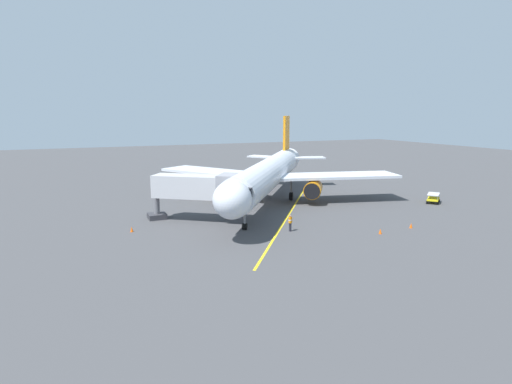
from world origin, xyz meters
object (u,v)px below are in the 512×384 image
at_px(jet_bridge, 203,188).
at_px(tug_near_nose, 252,182).
at_px(safety_cone_wing_port, 380,231).
at_px(safety_cone_nose_left, 411,226).
at_px(safety_cone_nose_right, 132,229).
at_px(baggage_cart_portside, 433,198).
at_px(ground_crew_marshaller, 290,223).
at_px(airplane, 269,174).

xyz_separation_m(jet_bridge, tug_near_nose, (-14.22, -19.30, -3.06)).
bearing_deg(jet_bridge, safety_cone_wing_port, 140.53).
height_order(safety_cone_nose_left, safety_cone_nose_right, same).
distance_m(baggage_cart_portside, safety_cone_nose_left, 14.91).
relative_size(jet_bridge, ground_crew_marshaller, 6.05).
distance_m(tug_near_nose, safety_cone_nose_left, 31.36).
bearing_deg(airplane, baggage_cart_portside, 156.34).
bearing_deg(safety_cone_nose_right, jet_bridge, -170.61).
distance_m(tug_near_nose, safety_cone_nose_right, 30.33).
relative_size(airplane, safety_cone_wing_port, 63.37).
xyz_separation_m(baggage_cart_portside, safety_cone_wing_port, (16.51, 9.21, -0.38)).
bearing_deg(safety_cone_nose_left, ground_crew_marshaller, -18.28).
distance_m(jet_bridge, baggage_cart_portside, 31.53).
relative_size(airplane, safety_cone_nose_left, 63.37).
bearing_deg(baggage_cart_portside, tug_near_nose, -52.55).
xyz_separation_m(jet_bridge, safety_cone_nose_right, (8.02, 1.33, -3.49)).
distance_m(jet_bridge, ground_crew_marshaller, 10.68).
distance_m(jet_bridge, safety_cone_wing_port, 19.41).
relative_size(airplane, jet_bridge, 3.37).
height_order(baggage_cart_portside, safety_cone_nose_left, baggage_cart_portside).
bearing_deg(safety_cone_nose_right, airplane, -159.03).
height_order(airplane, safety_cone_nose_left, airplane).
bearing_deg(tug_near_nose, jet_bridge, 53.63).
bearing_deg(safety_cone_wing_port, airplane, -78.28).
height_order(tug_near_nose, baggage_cart_portside, tug_near_nose).
height_order(jet_bridge, safety_cone_nose_left, jet_bridge).
xyz_separation_m(ground_crew_marshaller, safety_cone_nose_right, (14.93, -6.28, -0.61)).
distance_m(safety_cone_nose_left, safety_cone_nose_right, 29.09).
xyz_separation_m(jet_bridge, ground_crew_marshaller, (-6.92, 7.61, -2.88)).
relative_size(ground_crew_marshaller, tug_near_nose, 0.63).
distance_m(airplane, ground_crew_marshaller, 14.50).
distance_m(jet_bridge, safety_cone_nose_left, 22.71).
bearing_deg(airplane, ground_crew_marshaller, 73.32).
bearing_deg(safety_cone_nose_right, baggage_cart_portside, 177.67).
height_order(tug_near_nose, safety_cone_wing_port, tug_near_nose).
bearing_deg(baggage_cart_portside, safety_cone_nose_left, 35.90).
bearing_deg(tug_near_nose, safety_cone_wing_port, 90.94).
bearing_deg(safety_cone_wing_port, tug_near_nose, -89.06).
bearing_deg(ground_crew_marshaller, jet_bridge, -47.73).
distance_m(airplane, tug_near_nose, 14.13).
relative_size(jet_bridge, baggage_cart_portside, 3.57).
distance_m(ground_crew_marshaller, safety_cone_wing_port, 9.05).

